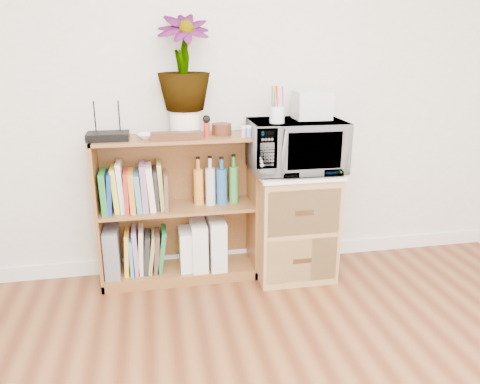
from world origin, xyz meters
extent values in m
cube|color=white|center=(0.00, 2.24, 0.05)|extent=(4.00, 0.02, 0.10)
cube|color=brown|center=(-0.35, 2.10, 0.47)|extent=(1.00, 0.30, 0.95)
cube|color=#9E7542|center=(0.40, 2.02, 0.35)|extent=(0.50, 0.45, 0.70)
imported|color=silver|center=(0.40, 2.02, 0.88)|extent=(0.59, 0.40, 0.32)
cylinder|color=white|center=(0.26, 1.95, 1.09)|extent=(0.09, 0.09, 0.10)
cube|color=silver|center=(0.51, 2.06, 1.13)|extent=(0.22, 0.18, 0.17)
cube|color=black|center=(-0.74, 2.08, 0.97)|extent=(0.24, 0.17, 0.04)
imported|color=white|center=(-0.51, 2.07, 0.97)|extent=(0.13, 0.13, 0.03)
cylinder|color=white|center=(-0.28, 2.12, 1.03)|extent=(0.19, 0.19, 0.16)
imported|color=#2E732F|center=(-0.28, 2.12, 1.39)|extent=(0.31, 0.31, 0.56)
cube|color=#371F0F|center=(-0.35, 2.00, 0.97)|extent=(0.30, 0.08, 0.05)
cylinder|color=#AC2715|center=(-0.16, 2.06, 0.99)|extent=(0.04, 0.04, 0.09)
cylinder|color=#3C1C10|center=(-0.06, 2.11, 0.99)|extent=(0.12, 0.12, 0.07)
cube|color=pink|center=(0.10, 2.01, 0.98)|extent=(0.12, 0.04, 0.06)
cube|color=slate|center=(-0.78, 2.10, 0.23)|extent=(0.09, 0.25, 0.31)
cube|color=white|center=(-0.31, 2.09, 0.20)|extent=(0.08, 0.21, 0.26)
cube|color=silver|center=(-0.22, 2.09, 0.23)|extent=(0.10, 0.25, 0.32)
cube|color=silver|center=(-0.10, 2.09, 0.24)|extent=(0.10, 0.26, 0.33)
cube|color=#1E712D|center=(-0.79, 2.10, 0.63)|extent=(0.04, 0.20, 0.26)
cube|color=navy|center=(-0.76, 2.10, 0.63)|extent=(0.04, 0.20, 0.25)
cube|color=#D1DC33|center=(-0.73, 2.10, 0.64)|extent=(0.05, 0.20, 0.28)
cube|color=silver|center=(-0.69, 2.10, 0.65)|extent=(0.04, 0.20, 0.31)
cube|color=#AB2B1D|center=(-0.66, 2.10, 0.63)|extent=(0.03, 0.20, 0.26)
cube|color=orange|center=(-0.63, 2.10, 0.63)|extent=(0.04, 0.20, 0.25)
cube|color=teal|center=(-0.59, 2.10, 0.62)|extent=(0.04, 0.20, 0.24)
cube|color=#8B6293|center=(-0.55, 2.10, 0.65)|extent=(0.04, 0.20, 0.29)
cube|color=#FFD8C6|center=(-0.51, 2.10, 0.64)|extent=(0.05, 0.20, 0.28)
cube|color=#252525|center=(-0.48, 2.10, 0.63)|extent=(0.03, 0.20, 0.25)
cube|color=#A9A84E|center=(-0.45, 2.10, 0.65)|extent=(0.04, 0.20, 0.30)
cube|color=brown|center=(-0.42, 2.10, 0.62)|extent=(0.03, 0.20, 0.24)
cylinder|color=orange|center=(-0.21, 2.10, 0.65)|extent=(0.06, 0.06, 0.30)
cylinder|color=silver|center=(-0.14, 2.10, 0.65)|extent=(0.06, 0.06, 0.31)
cylinder|color=#225DA0|center=(-0.06, 2.10, 0.65)|extent=(0.07, 0.07, 0.30)
cylinder|color=green|center=(0.02, 2.10, 0.65)|extent=(0.06, 0.06, 0.31)
cube|color=yellow|center=(-0.69, 2.10, 0.21)|extent=(0.04, 0.19, 0.28)
cube|color=teal|center=(-0.66, 2.10, 0.19)|extent=(0.02, 0.19, 0.23)
cube|color=#9671AA|center=(-0.63, 2.10, 0.22)|extent=(0.04, 0.19, 0.30)
cube|color=beige|center=(-0.60, 2.10, 0.22)|extent=(0.04, 0.19, 0.30)
cube|color=black|center=(-0.56, 2.10, 0.20)|extent=(0.06, 0.19, 0.26)
cube|color=olive|center=(-0.53, 2.10, 0.20)|extent=(0.06, 0.19, 0.26)
cube|color=#4D332C|center=(-0.50, 2.10, 0.20)|extent=(0.05, 0.19, 0.26)
cube|color=#1D6E34|center=(-0.46, 2.10, 0.21)|extent=(0.07, 0.19, 0.28)
camera|label=1|loc=(-0.49, -0.75, 1.49)|focal=35.00mm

